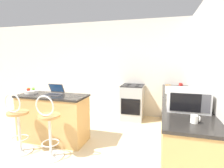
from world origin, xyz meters
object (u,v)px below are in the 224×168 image
at_px(laptop, 55,92).
at_px(mug_red, 181,85).
at_px(storage_jar, 168,89).
at_px(bar_stool_near, 18,124).
at_px(bar_stool_far, 49,128).
at_px(toaster, 185,95).
at_px(microwave, 187,99).
at_px(stove_range, 132,102).
at_px(fruit_bowl, 31,91).
at_px(mug_white, 195,119).

distance_m(laptop, mug_red, 2.92).
bearing_deg(storage_jar, bar_stool_near, -151.52).
bearing_deg(bar_stool_far, toaster, 20.83).
relative_size(bar_stool_near, microwave, 2.02).
bearing_deg(bar_stool_near, toaster, 16.37).
xyz_separation_m(stove_range, fruit_bowl, (-1.77, -1.60, 0.49)).
bearing_deg(bar_stool_far, bar_stool_near, 180.00).
bearing_deg(microwave, bar_stool_near, -175.08).
xyz_separation_m(bar_stool_near, laptop, (0.31, 0.63, 0.46)).
bearing_deg(laptop, mug_red, 34.01).
bearing_deg(microwave, bar_stool_far, -173.62).
bearing_deg(mug_white, toaster, 89.26).
xyz_separation_m(stove_range, mug_red, (1.16, 0.08, 0.50)).
bearing_deg(mug_red, bar_stool_far, -133.21).
bearing_deg(bar_stool_near, mug_red, 39.63).
xyz_separation_m(bar_stool_near, toaster, (2.66, 0.78, 0.49)).
bearing_deg(fruit_bowl, toaster, 4.00).
bearing_deg(toaster, bar_stool_far, -159.17).
relative_size(bar_stool_far, laptop, 3.38).
distance_m(laptop, microwave, 2.35).
height_order(bar_stool_near, toaster, toaster).
height_order(toaster, fruit_bowl, toaster).
bearing_deg(microwave, storage_jar, 101.29).
bearing_deg(bar_stool_far, mug_red, 46.79).
bearing_deg(mug_white, bar_stool_far, 172.51).
relative_size(toaster, stove_range, 0.28).
xyz_separation_m(mug_red, fruit_bowl, (-2.93, -1.68, -0.01)).
height_order(bar_stool_far, mug_white, bar_stool_far).
relative_size(stove_range, storage_jar, 5.09).
height_order(microwave, mug_white, microwave).
xyz_separation_m(toaster, stove_range, (-1.09, 1.40, -0.54)).
height_order(bar_stool_near, stove_range, bar_stool_near).
relative_size(toaster, mug_red, 2.67).
bearing_deg(bar_stool_near, laptop, 63.81).
relative_size(toaster, mug_white, 2.73).
xyz_separation_m(laptop, fruit_bowl, (-0.51, -0.05, -0.01)).
xyz_separation_m(bar_stool_far, mug_red, (2.12, 2.26, 0.45)).
bearing_deg(fruit_bowl, bar_stool_far, -35.66).
height_order(toaster, mug_white, toaster).
relative_size(bar_stool_near, storage_jar, 5.83).
bearing_deg(fruit_bowl, stove_range, 42.07).
height_order(fruit_bowl, storage_jar, storage_jar).
bearing_deg(fruit_bowl, microwave, -7.15).
height_order(bar_stool_near, mug_white, bar_stool_near).
bearing_deg(mug_red, microwave, -92.97).
bearing_deg(laptop, storage_jar, 17.94).
relative_size(storage_jar, mug_white, 1.88).
relative_size(fruit_bowl, mug_white, 2.70).
distance_m(bar_stool_far, mug_red, 3.14).
xyz_separation_m(laptop, stove_range, (1.26, 1.55, -0.50)).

